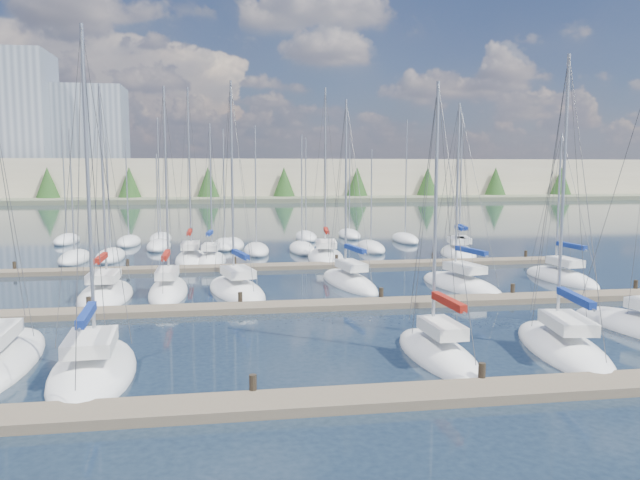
{
  "coord_description": "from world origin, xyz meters",
  "views": [
    {
      "loc": [
        -4.91,
        -17.12,
        7.61
      ],
      "look_at": [
        0.0,
        14.0,
        4.0
      ],
      "focal_mm": 35.0,
      "sensor_mm": 36.0,
      "label": 1
    }
  ],
  "objects": [
    {
      "name": "sailboat_q",
      "position": [
        15.49,
        34.8,
        0.17
      ],
      "size": [
        3.61,
        7.35,
        10.5
      ],
      "rotation": [
        0.0,
        0.0,
        -0.17
      ],
      "color": "white",
      "rests_on": "ground"
    },
    {
      "name": "sailboat_n",
      "position": [
        -7.52,
        35.02,
        0.2
      ],
      "size": [
        2.58,
        8.35,
        14.96
      ],
      "rotation": [
        0.0,
        0.0,
        -0.01
      ],
      "color": "white",
      "rests_on": "ground"
    },
    {
      "name": "sailboat_o",
      "position": [
        -5.83,
        33.76,
        0.2
      ],
      "size": [
        2.94,
        6.42,
        11.99
      ],
      "rotation": [
        0.0,
        0.0,
        -0.11
      ],
      "color": "white",
      "rests_on": "ground"
    },
    {
      "name": "sailboat_h",
      "position": [
        -11.83,
        20.75,
        0.18
      ],
      "size": [
        3.14,
        7.93,
        13.27
      ],
      "rotation": [
        0.0,
        0.0,
        0.02
      ],
      "color": "white",
      "rests_on": "ground"
    },
    {
      "name": "dock_far",
      "position": [
        0.0,
        30.01,
        0.15
      ],
      "size": [
        44.0,
        1.93,
        1.1
      ],
      "color": "#6B5E4C",
      "rests_on": "ground"
    },
    {
      "name": "shoreline",
      "position": [
        -13.29,
        149.77,
        7.44
      ],
      "size": [
        400.0,
        60.0,
        38.0
      ],
      "color": "#666B51",
      "rests_on": "ground"
    },
    {
      "name": "dock_near",
      "position": [
        0.0,
        2.01,
        0.15
      ],
      "size": [
        44.0,
        1.93,
        1.1
      ],
      "color": "#6B5E4C",
      "rests_on": "ground"
    },
    {
      "name": "sailboat_p",
      "position": [
        3.73,
        34.58,
        0.18
      ],
      "size": [
        3.99,
        9.3,
        15.09
      ],
      "rotation": [
        0.0,
        0.0,
        -0.11
      ],
      "color": "white",
      "rests_on": "ground"
    },
    {
      "name": "ground",
      "position": [
        0.0,
        60.0,
        0.0
      ],
      "size": [
        400.0,
        400.0,
        0.0
      ],
      "primitive_type": "plane",
      "color": "#1C2938",
      "rests_on": "ground"
    },
    {
      "name": "sailboat_l",
      "position": [
        10.2,
        20.45,
        0.18
      ],
      "size": [
        4.28,
        8.59,
        12.5
      ],
      "rotation": [
        0.0,
        0.0,
        0.2
      ],
      "color": "white",
      "rests_on": "ground"
    },
    {
      "name": "sailboat_j",
      "position": [
        -4.1,
        21.03,
        0.18
      ],
      "size": [
        4.59,
        8.56,
        13.66
      ],
      "rotation": [
        0.0,
        0.0,
        0.23
      ],
      "color": "white",
      "rests_on": "ground"
    },
    {
      "name": "sailboat_k",
      "position": [
        3.29,
        22.56,
        0.19
      ],
      "size": [
        3.54,
        8.63,
        12.82
      ],
      "rotation": [
        0.0,
        0.0,
        0.16
      ],
      "color": "white",
      "rests_on": "ground"
    },
    {
      "name": "sailboat_i",
      "position": [
        -8.24,
        21.42,
        0.19
      ],
      "size": [
        2.36,
        8.11,
        13.31
      ],
      "rotation": [
        0.0,
        0.0,
        0.01
      ],
      "color": "white",
      "rests_on": "ground"
    },
    {
      "name": "sailboat_d",
      "position": [
        3.6,
        6.24,
        0.19
      ],
      "size": [
        2.55,
        7.13,
        11.78
      ],
      "rotation": [
        0.0,
        0.0,
        0.05
      ],
      "color": "white",
      "rests_on": "ground"
    },
    {
      "name": "sailboat_r",
      "position": [
        16.13,
        35.52,
        0.19
      ],
      "size": [
        3.81,
        8.36,
        13.28
      ],
      "rotation": [
        0.0,
        0.0,
        -0.19
      ],
      "color": "white",
      "rests_on": "ground"
    },
    {
      "name": "sailboat_e",
      "position": [
        9.04,
        6.3,
        0.18
      ],
      "size": [
        3.8,
        8.44,
        13.01
      ],
      "rotation": [
        0.0,
        0.0,
        -0.15
      ],
      "color": "white",
      "rests_on": "ground"
    },
    {
      "name": "sailboat_m",
      "position": [
        17.95,
        21.85,
        0.18
      ],
      "size": [
        2.97,
        7.69,
        10.74
      ],
      "rotation": [
        0.0,
        0.0,
        0.09
      ],
      "color": "white",
      "rests_on": "ground"
    },
    {
      "name": "sailboat_c",
      "position": [
        -9.74,
        6.33,
        0.18
      ],
      "size": [
        3.53,
        8.3,
        13.55
      ],
      "rotation": [
        0.0,
        0.0,
        0.06
      ],
      "color": "white",
      "rests_on": "ground"
    },
    {
      "name": "distant_boats",
      "position": [
        -4.34,
        43.76,
        0.29
      ],
      "size": [
        36.93,
        20.75,
        13.3
      ],
      "color": "#9EA0A5",
      "rests_on": "ground"
    },
    {
      "name": "dock_mid",
      "position": [
        0.0,
        16.01,
        0.15
      ],
      "size": [
        44.0,
        1.93,
        1.1
      ],
      "color": "#6B5E4C",
      "rests_on": "ground"
    }
  ]
}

